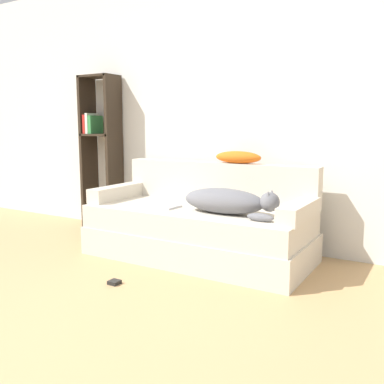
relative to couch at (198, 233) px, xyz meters
The scene contains 10 objects.
wall_back 1.30m from the couch, 104.17° to the left, with size 7.57×0.06×2.70m.
couch is the anchor object (origin of this frame).
couch_backrest 0.55m from the couch, 90.00° to the left, with size 1.89×0.15×0.37m.
couch_arm_left 0.94m from the couch, behind, with size 0.15×0.68×0.13m.
couch_arm_right 0.94m from the couch, ahead, with size 0.15×0.68×0.13m.
dog 0.48m from the couch, 16.63° to the right, with size 0.82×0.31×0.22m.
laptop 0.40m from the couch, 157.43° to the right, with size 0.33×0.21×0.02m.
throw_pillow 0.77m from the couch, 61.02° to the left, with size 0.44×0.16×0.11m.
bookshelf 1.74m from the couch, 163.62° to the left, with size 0.42×0.26×1.69m.
power_adapter 0.91m from the couch, 103.15° to the right, with size 0.08×0.08×0.03m.
Camera 1 is at (1.97, -0.98, 1.14)m, focal length 40.00 mm.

